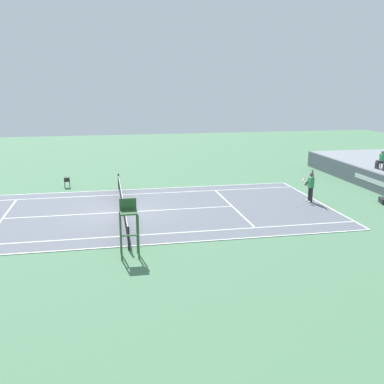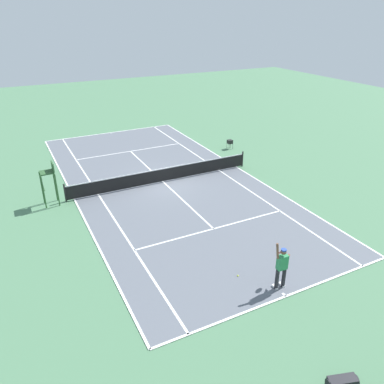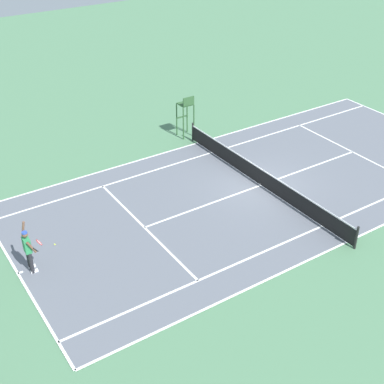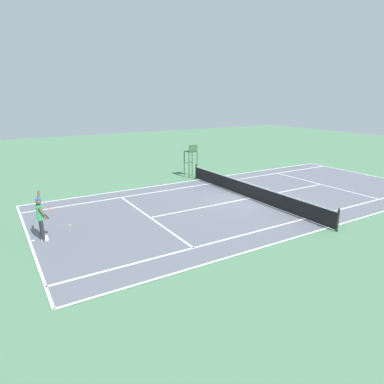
{
  "view_description": "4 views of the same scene",
  "coord_description": "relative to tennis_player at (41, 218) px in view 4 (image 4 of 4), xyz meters",
  "views": [
    {
      "loc": [
        24.35,
        -0.84,
        7.04
      ],
      "look_at": [
        -0.03,
        3.98,
        1.0
      ],
      "focal_mm": 41.6,
      "sensor_mm": 36.0,
      "label": 1
    },
    {
      "loc": [
        8.22,
        20.27,
        9.77
      ],
      "look_at": [
        -0.03,
        3.98,
        1.0
      ],
      "focal_mm": 35.47,
      "sensor_mm": 36.0,
      "label": 2
    },
    {
      "loc": [
        -16.87,
        15.07,
        13.36
      ],
      "look_at": [
        -0.03,
        3.98,
        1.0
      ],
      "focal_mm": 50.53,
      "sensor_mm": 36.0,
      "label": 3
    },
    {
      "loc": [
        -14.64,
        12.87,
        5.81
      ],
      "look_at": [
        -0.03,
        3.98,
        1.0
      ],
      "focal_mm": 31.72,
      "sensor_mm": 36.0,
      "label": 4
    }
  ],
  "objects": [
    {
      "name": "ground_plane",
      "position": [
        0.1,
        -11.36,
        -0.99
      ],
      "size": [
        80.0,
        80.0,
        0.0
      ],
      "primitive_type": "plane",
      "color": "#4C7A56"
    },
    {
      "name": "court",
      "position": [
        0.1,
        -11.36,
        -0.98
      ],
      "size": [
        11.08,
        23.88,
        0.03
      ],
      "color": "slate",
      "rests_on": "ground"
    },
    {
      "name": "net",
      "position": [
        0.1,
        -11.36,
        -0.47
      ],
      "size": [
        11.98,
        0.1,
        1.07
      ],
      "color": "black",
      "rests_on": "ground"
    },
    {
      "name": "tennis_player",
      "position": [
        0.0,
        0.0,
        0.0
      ],
      "size": [
        0.77,
        0.62,
        2.08
      ],
      "color": "#232328",
      "rests_on": "ground"
    },
    {
      "name": "tennis_ball",
      "position": [
        1.05,
        -1.31,
        -0.96
      ],
      "size": [
        0.07,
        0.07,
        0.07
      ],
      "primitive_type": "sphere",
      "color": "#D1E533",
      "rests_on": "ground"
    },
    {
      "name": "umpire_chair",
      "position": [
        6.74,
        -11.36,
        0.56
      ],
      "size": [
        0.77,
        0.77,
        2.44
      ],
      "color": "#2D562D",
      "rests_on": "ground"
    }
  ]
}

